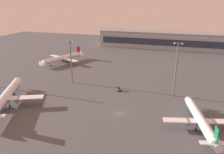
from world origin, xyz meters
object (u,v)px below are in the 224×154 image
at_px(pushback_tug, 118,89).
at_px(apron_light_west, 71,59).
at_px(airplane_terminal_side, 5,98).
at_px(airplane_taxiway_distant, 63,58).
at_px(airplane_far_stand, 201,120).
at_px(apron_light_central, 176,67).

xyz_separation_m(pushback_tug, apron_light_west, (-30.01, 4.17, 13.48)).
relative_size(airplane_terminal_side, airplane_taxiway_distant, 1.13).
distance_m(airplane_far_stand, apron_light_central, 33.99).
height_order(airplane_terminal_side, airplane_far_stand, airplane_terminal_side).
height_order(airplane_far_stand, apron_light_central, apron_light_central).
relative_size(airplane_terminal_side, apron_light_west, 1.71).
height_order(airplane_taxiway_distant, pushback_tug, airplane_taxiway_distant).
bearing_deg(airplane_terminal_side, apron_light_central, 1.93).
distance_m(airplane_far_stand, airplane_taxiway_distant, 120.43).
bearing_deg(apron_light_central, airplane_terminal_side, -154.53).
xyz_separation_m(airplane_terminal_side, airplane_far_stand, (86.92, 6.46, -0.82)).
xyz_separation_m(airplane_taxiway_distant, apron_light_west, (26.70, -38.02, 10.62)).
relative_size(airplane_far_stand, apron_light_west, 1.45).
distance_m(pushback_tug, apron_light_west, 33.16).
distance_m(airplane_terminal_side, airplane_taxiway_distant, 77.26).
distance_m(airplane_taxiway_distant, pushback_tug, 70.74).
height_order(airplane_far_stand, airplane_taxiway_distant, airplane_taxiway_distant).
relative_size(apron_light_central, apron_light_west, 1.11).
relative_size(airplane_far_stand, pushback_tug, 10.39).
distance_m(airplane_far_stand, pushback_tug, 49.84).
bearing_deg(airplane_far_stand, airplane_taxiway_distant, 130.59).
bearing_deg(airplane_terminal_side, airplane_taxiway_distant, 74.69).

